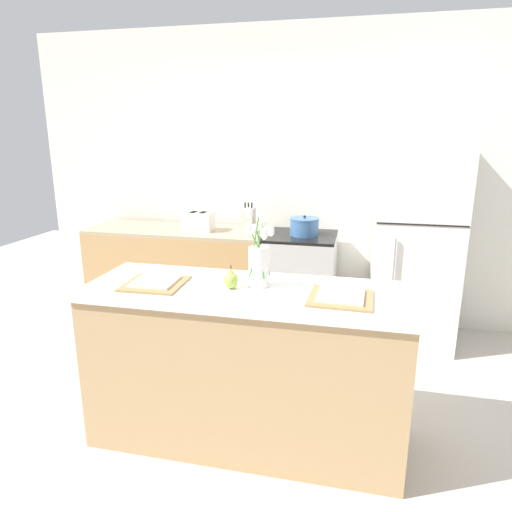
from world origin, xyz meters
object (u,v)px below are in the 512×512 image
object	(u,v)px
toaster	(198,221)
flower_vase	(259,260)
stove_range	(300,283)
pear_figurine	(231,279)
plate_setting_left	(155,283)
refrigerator	(415,242)
cooking_pot	(304,227)
plate_setting_right	(341,297)
knife_block	(249,220)

from	to	relation	value
toaster	flower_vase	bearing A→B (deg)	-59.12
stove_range	flower_vase	world-z (taller)	flower_vase
pear_figurine	plate_setting_left	world-z (taller)	pear_figurine
refrigerator	cooking_pot	world-z (taller)	refrigerator
plate_setting_left	toaster	world-z (taller)	toaster
stove_range	plate_setting_right	size ratio (longest dim) A/B	2.67
stove_range	toaster	distance (m)	1.08
flower_vase	pear_figurine	xyz separation A→B (m)	(-0.14, -0.07, -0.10)
refrigerator	pear_figurine	size ratio (longest dim) A/B	13.16
plate_setting_left	flower_vase	bearing A→B (deg)	10.39
flower_vase	knife_block	distance (m)	1.60
pear_figurine	knife_block	size ratio (longest dim) A/B	0.49
pear_figurine	plate_setting_right	distance (m)	0.60
stove_range	pear_figurine	xyz separation A→B (m)	(-0.18, -1.61, 0.54)
cooking_pot	stove_range	bearing A→B (deg)	155.53
toaster	cooking_pot	size ratio (longest dim) A/B	1.10
stove_range	cooking_pot	world-z (taller)	cooking_pot
stove_range	plate_setting_right	world-z (taller)	plate_setting_right
plate_setting_right	knife_block	bearing A→B (deg)	118.65
refrigerator	toaster	xyz separation A→B (m)	(-1.89, -0.03, 0.10)
plate_setting_right	toaster	world-z (taller)	toaster
refrigerator	plate_setting_left	xyz separation A→B (m)	(-1.57, -1.65, 0.06)
flower_vase	knife_block	bearing A→B (deg)	105.95
refrigerator	flower_vase	xyz separation A→B (m)	(-0.99, -1.54, 0.20)
toaster	cooking_pot	bearing A→B (deg)	1.33
refrigerator	cooking_pot	xyz separation A→B (m)	(-0.93, -0.01, 0.09)
stove_range	plate_setting_left	xyz separation A→B (m)	(-0.62, -1.65, 0.49)
plate_setting_right	knife_block	distance (m)	1.87
plate_setting_right	knife_block	size ratio (longest dim) A/B	1.25
cooking_pot	plate_setting_left	bearing A→B (deg)	-111.36
stove_range	knife_block	bearing A→B (deg)	-178.99
pear_figurine	cooking_pot	xyz separation A→B (m)	(0.20, 1.60, -0.01)
flower_vase	toaster	size ratio (longest dim) A/B	1.57
stove_range	pear_figurine	world-z (taller)	pear_figurine
toaster	knife_block	distance (m)	0.47
toaster	knife_block	size ratio (longest dim) A/B	1.04
plate_setting_left	toaster	size ratio (longest dim) A/B	1.20
plate_setting_right	cooking_pot	bearing A→B (deg)	103.53
flower_vase	knife_block	size ratio (longest dim) A/B	1.63
stove_range	cooking_pot	size ratio (longest dim) A/B	3.52
flower_vase	refrigerator	bearing A→B (deg)	57.28
toaster	plate_setting_right	bearing A→B (deg)	-49.90
knife_block	cooking_pot	bearing A→B (deg)	-0.24
plate_setting_left	knife_block	bearing A→B (deg)	85.18
pear_figurine	knife_block	world-z (taller)	knife_block
stove_range	cooking_pot	xyz separation A→B (m)	(0.02, -0.01, 0.53)
refrigerator	stove_range	bearing A→B (deg)	-179.96
refrigerator	flower_vase	size ratio (longest dim) A/B	4.00
flower_vase	plate_setting_right	distance (m)	0.49
toaster	refrigerator	bearing A→B (deg)	1.02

